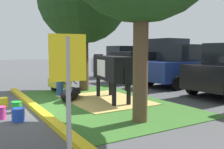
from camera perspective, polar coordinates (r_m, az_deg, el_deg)
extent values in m
plane|color=#4C4C4F|center=(7.89, -18.64, -7.52)|extent=(80.00, 80.00, 0.00)
cube|color=#386B28|center=(8.42, -2.53, -6.32)|extent=(6.73, 4.03, 0.02)
cube|color=yellow|center=(7.66, -17.08, -7.39)|extent=(7.93, 0.24, 0.12)
cube|color=tan|center=(8.67, -1.72, -5.86)|extent=(3.24, 2.45, 0.04)
cylinder|color=brown|center=(10.73, -6.51, 3.19)|extent=(0.41, 0.41, 2.60)
cylinder|color=brown|center=(5.98, 6.57, 3.17)|extent=(0.36, 0.36, 3.01)
cube|color=black|center=(8.46, 0.04, 1.52)|extent=(2.39, 1.12, 0.80)
cube|color=white|center=(8.60, -0.29, 1.59)|extent=(1.02, 0.88, 0.56)
cylinder|color=black|center=(9.72, -2.60, 2.64)|extent=(0.68, 0.43, 0.58)
cube|color=black|center=(10.01, -3.14, 3.76)|extent=(0.48, 0.34, 0.32)
cube|color=white|center=(10.21, -3.46, 3.57)|extent=(0.16, 0.22, 0.20)
cylinder|color=black|center=(9.29, -3.18, -2.92)|extent=(0.14, 0.14, 0.75)
cylinder|color=black|center=(9.44, -0.32, -2.77)|extent=(0.14, 0.14, 0.75)
cylinder|color=black|center=(7.67, 0.49, -4.74)|extent=(0.14, 0.14, 0.75)
cylinder|color=black|center=(7.85, 3.86, -4.51)|extent=(0.14, 0.14, 0.75)
cylinder|color=black|center=(7.37, 3.18, -1.06)|extent=(0.06, 0.06, 0.70)
ellipsoid|color=black|center=(8.69, -9.64, -4.48)|extent=(1.12, 1.12, 0.48)
cube|color=black|center=(9.22, -8.12, -3.74)|extent=(0.34, 0.34, 0.22)
cube|color=silver|center=(9.33, -7.83, -3.62)|extent=(0.11, 0.11, 0.16)
cylinder|color=black|center=(9.10, -9.76, -5.17)|extent=(0.32, 0.32, 0.10)
cylinder|color=#23478C|center=(9.64, -11.91, -2.54)|extent=(0.26, 0.26, 0.80)
cylinder|color=black|center=(9.57, -12.00, 1.48)|extent=(0.34, 0.34, 0.55)
sphere|color=tan|center=(9.55, -12.04, 3.78)|extent=(0.22, 0.22, 0.22)
cylinder|color=black|center=(9.76, -11.33, 1.73)|extent=(0.09, 0.09, 0.52)
cylinder|color=black|center=(9.38, -12.69, 1.55)|extent=(0.09, 0.09, 0.52)
cube|color=gold|center=(10.49, -11.94, -1.89)|extent=(1.01, 0.78, 0.36)
cylinder|color=black|center=(10.95, -13.26, -2.76)|extent=(0.37, 0.17, 0.36)
cylinder|color=black|center=(10.17, -12.11, -3.73)|extent=(0.04, 0.04, 0.24)
cylinder|color=black|center=(10.40, -10.02, -3.48)|extent=(0.04, 0.04, 0.24)
cylinder|color=black|center=(9.81, -11.12, -1.69)|extent=(0.53, 0.15, 0.23)
cylinder|color=black|center=(10.05, -8.98, -1.48)|extent=(0.53, 0.15, 0.23)
cylinder|color=#99999E|center=(3.09, -9.92, -9.43)|extent=(0.06, 0.06, 1.92)
cube|color=yellow|center=(2.99, -10.15, 3.81)|extent=(0.11, 0.44, 0.56)
cylinder|color=yellow|center=(8.30, -23.77, -6.00)|extent=(0.29, 0.29, 0.30)
torus|color=yellow|center=(8.27, -23.82, -4.99)|extent=(0.31, 0.31, 0.02)
cylinder|color=green|center=(7.57, -21.08, -7.01)|extent=(0.27, 0.27, 0.30)
torus|color=green|center=(7.54, -21.12, -5.91)|extent=(0.29, 0.29, 0.02)
cylinder|color=#EA3893|center=(6.99, -24.24, -8.08)|extent=(0.24, 0.24, 0.32)
torus|color=#EA3893|center=(6.96, -24.29, -6.82)|extent=(0.27, 0.27, 0.02)
cylinder|color=blue|center=(6.62, -20.77, -8.72)|extent=(0.31, 0.31, 0.31)
torus|color=blue|center=(6.58, -20.81, -7.40)|extent=(0.33, 0.33, 0.02)
cube|color=silver|center=(16.84, 3.29, 2.30)|extent=(2.01, 4.48, 0.90)
cube|color=black|center=(16.81, 3.30, 5.20)|extent=(1.69, 2.27, 0.80)
cylinder|color=black|center=(18.45, 5.18, 1.19)|extent=(0.25, 0.65, 0.64)
cylinder|color=black|center=(17.08, 8.94, 0.78)|extent=(0.25, 0.65, 0.64)
cylinder|color=black|center=(16.82, -2.47, 0.77)|extent=(0.25, 0.65, 0.64)
cylinder|color=black|center=(15.31, 0.99, 0.29)|extent=(0.25, 0.65, 0.64)
cube|color=black|center=(14.69, 9.96, 2.13)|extent=(2.26, 5.49, 1.10)
cube|color=black|center=(15.33, 12.61, 6.15)|extent=(1.93, 1.89, 1.00)
cube|color=black|center=(13.86, 6.34, 4.74)|extent=(2.03, 2.79, 0.24)
cylinder|color=black|center=(16.67, 11.96, 0.61)|extent=(0.25, 0.65, 0.64)
cylinder|color=black|center=(15.34, 17.28, 0.04)|extent=(0.25, 0.65, 0.64)
cylinder|color=black|center=(14.40, 2.08, -0.06)|extent=(0.25, 0.65, 0.64)
cylinder|color=black|center=(12.83, 7.27, -0.81)|extent=(0.25, 0.65, 0.64)
cube|color=navy|center=(12.72, 16.16, 1.00)|extent=(2.01, 4.48, 0.90)
cube|color=black|center=(12.69, 16.27, 4.82)|extent=(1.69, 2.27, 0.80)
cylinder|color=black|center=(14.43, 17.09, -0.29)|extent=(0.25, 0.65, 0.64)
cylinder|color=black|center=(13.37, 23.04, -0.96)|extent=(0.25, 0.65, 0.64)
cylinder|color=black|center=(12.37, 8.61, -1.07)|extent=(0.25, 0.65, 0.64)
cylinder|color=black|center=(11.11, 14.83, -1.96)|extent=(0.25, 0.65, 0.64)
cylinder|color=black|center=(10.29, 18.08, -2.64)|extent=(0.25, 0.65, 0.64)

